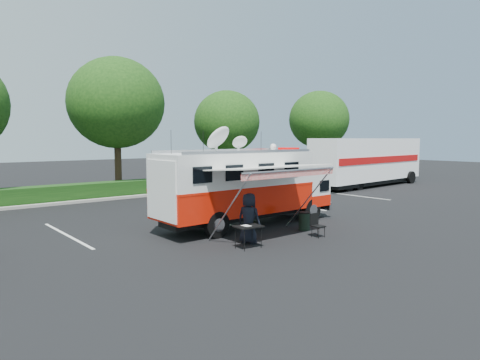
% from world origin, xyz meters
% --- Properties ---
extents(ground_plane, '(120.00, 120.00, 0.00)m').
position_xyz_m(ground_plane, '(0.00, 0.00, 0.00)').
color(ground_plane, black).
rests_on(ground_plane, ground).
extents(back_border, '(60.00, 6.14, 8.87)m').
position_xyz_m(back_border, '(1.14, 12.90, 5.00)').
color(back_border, '#9E998E').
rests_on(back_border, ground_plane).
extents(stall_lines, '(24.12, 5.50, 0.01)m').
position_xyz_m(stall_lines, '(-0.50, 3.00, 0.00)').
color(stall_lines, silver).
rests_on(stall_lines, ground_plane).
extents(command_truck, '(8.28, 2.28, 3.98)m').
position_xyz_m(command_truck, '(-0.07, -0.00, 1.70)').
color(command_truck, black).
rests_on(command_truck, ground_plane).
extents(awning, '(4.52, 2.36, 2.73)m').
position_xyz_m(awning, '(-0.81, -2.37, 2.56)').
color(awning, white).
rests_on(awning, ground_plane).
extents(person, '(0.85, 1.02, 1.78)m').
position_xyz_m(person, '(-1.97, -2.38, 0.00)').
color(person, black).
rests_on(person, ground_plane).
extents(folding_table, '(0.97, 0.73, 0.77)m').
position_xyz_m(folding_table, '(-2.44, -2.89, 0.72)').
color(folding_table, black).
rests_on(folding_table, ground_plane).
extents(folding_chair, '(0.46, 0.48, 0.88)m').
position_xyz_m(folding_chair, '(0.64, -3.21, 0.52)').
color(folding_chair, black).
rests_on(folding_chair, ground_plane).
extents(trash_bin, '(0.49, 0.49, 0.73)m').
position_xyz_m(trash_bin, '(1.19, -2.12, 0.37)').
color(trash_bin, black).
rests_on(trash_bin, ground_plane).
extents(semi_trailer, '(12.06, 3.13, 3.69)m').
position_xyz_m(semi_trailer, '(17.03, 5.56, 1.94)').
color(semi_trailer, white).
rests_on(semi_trailer, ground_plane).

